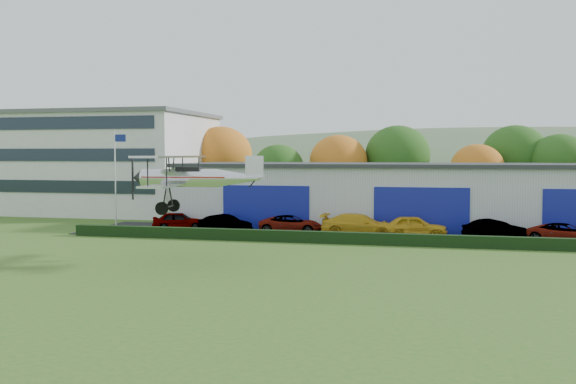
% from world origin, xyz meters
% --- Properties ---
extents(ground, '(300.00, 300.00, 0.00)m').
position_xyz_m(ground, '(0.00, 0.00, 0.00)').
color(ground, '#2F631F').
rests_on(ground, ground).
extents(apron, '(48.00, 9.00, 0.05)m').
position_xyz_m(apron, '(3.00, 21.00, 0.03)').
color(apron, black).
rests_on(apron, ground).
extents(hedge, '(46.00, 0.60, 0.80)m').
position_xyz_m(hedge, '(3.00, 16.20, 0.40)').
color(hedge, black).
rests_on(hedge, ground).
extents(hangar, '(40.60, 12.60, 5.30)m').
position_xyz_m(hangar, '(5.00, 27.98, 2.66)').
color(hangar, '#B2B7BC').
rests_on(hangar, ground).
extents(office_block, '(20.60, 15.60, 10.40)m').
position_xyz_m(office_block, '(-28.00, 35.00, 5.21)').
color(office_block, silver).
rests_on(office_block, ground).
extents(flagpole, '(1.05, 0.10, 8.00)m').
position_xyz_m(flagpole, '(-19.88, 22.00, 4.78)').
color(flagpole, silver).
rests_on(flagpole, ground).
extents(tree_belt, '(75.70, 13.22, 10.12)m').
position_xyz_m(tree_belt, '(0.85, 40.62, 5.61)').
color(tree_belt, '#3D2614').
rests_on(tree_belt, ground).
extents(distant_hills, '(430.00, 196.00, 56.00)m').
position_xyz_m(distant_hills, '(-4.38, 140.00, -13.05)').
color(distant_hills, '#4C6642').
rests_on(distant_hills, ground).
extents(car_0, '(4.46, 2.98, 1.41)m').
position_xyz_m(car_0, '(-13.96, 21.05, 0.76)').
color(car_0, gray).
rests_on(car_0, apron).
extents(car_1, '(4.41, 2.51, 1.37)m').
position_xyz_m(car_1, '(-9.62, 19.74, 0.74)').
color(car_1, gray).
rests_on(car_1, apron).
extents(car_2, '(5.05, 2.66, 1.35)m').
position_xyz_m(car_2, '(-4.65, 20.75, 0.73)').
color(car_2, gray).
rests_on(car_2, apron).
extents(car_3, '(5.78, 2.59, 1.65)m').
position_xyz_m(car_3, '(0.68, 20.00, 0.87)').
color(car_3, gold).
rests_on(car_3, apron).
extents(car_4, '(4.83, 2.31, 1.59)m').
position_xyz_m(car_4, '(4.58, 20.35, 0.85)').
color(car_4, gold).
rests_on(car_4, apron).
extents(car_5, '(4.67, 3.13, 1.45)m').
position_xyz_m(car_5, '(10.18, 20.09, 0.78)').
color(car_5, gray).
rests_on(car_5, apron).
extents(car_6, '(5.29, 3.86, 1.34)m').
position_xyz_m(car_6, '(14.64, 19.56, 0.72)').
color(car_6, gray).
rests_on(car_6, apron).
extents(biplane, '(7.63, 8.76, 3.27)m').
position_xyz_m(biplane, '(-7.37, 7.29, 4.83)').
color(biplane, silver).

